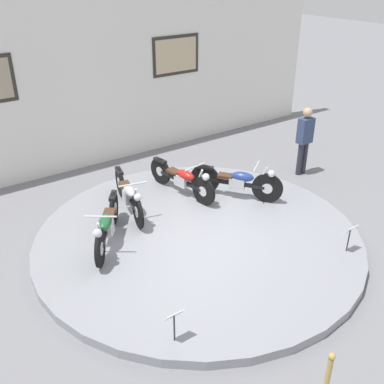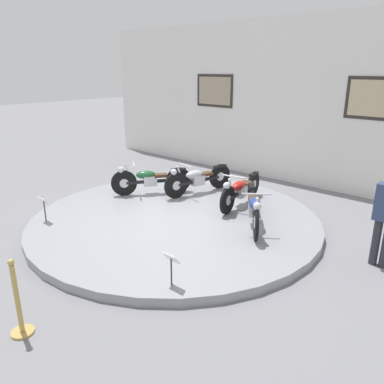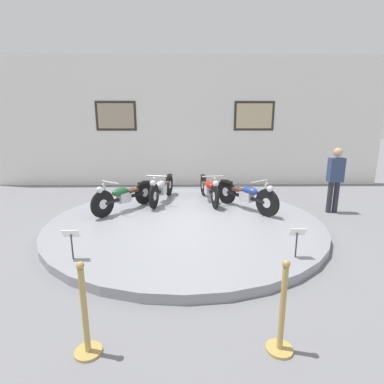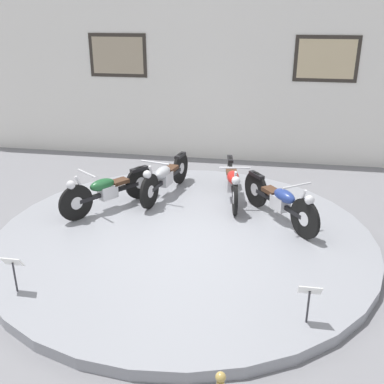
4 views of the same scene
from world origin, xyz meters
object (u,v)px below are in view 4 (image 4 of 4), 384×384
(motorcycle_red, at_px, (232,181))
(info_placard_front_centre, at_px, (309,295))
(motorcycle_blue, at_px, (280,200))
(info_placard_front_left, at_px, (13,266))
(motorcycle_green, at_px, (107,189))
(motorcycle_silver, at_px, (165,176))

(motorcycle_red, distance_m, info_placard_front_centre, 3.59)
(motorcycle_blue, distance_m, info_placard_front_left, 4.20)
(motorcycle_green, xyz_separation_m, info_placard_front_left, (-0.29, -2.61, -0.01))
(motorcycle_green, distance_m, motorcycle_blue, 3.00)
(info_placard_front_left, bearing_deg, info_placard_front_centre, 0.00)
(motorcycle_green, distance_m, motorcycle_red, 2.28)
(info_placard_front_centre, bearing_deg, motorcycle_green, 141.57)
(info_placard_front_left, relative_size, info_placard_front_centre, 1.00)
(motorcycle_green, height_order, info_placard_front_left, motorcycle_green)
(motorcycle_silver, xyz_separation_m, info_placard_front_centre, (2.43, -3.41, -0.02))
(motorcycle_red, bearing_deg, motorcycle_silver, 179.90)
(info_placard_front_centre, bearing_deg, motorcycle_silver, 125.55)
(motorcycle_silver, height_order, info_placard_front_centre, motorcycle_silver)
(info_placard_front_centre, bearing_deg, info_placard_front_left, 180.00)
(motorcycle_silver, distance_m, motorcycle_red, 1.28)
(motorcycle_silver, bearing_deg, info_placard_front_left, -108.68)
(motorcycle_blue, bearing_deg, motorcycle_red, 137.40)
(motorcycle_blue, relative_size, info_placard_front_left, 3.21)
(motorcycle_green, height_order, motorcycle_blue, motorcycle_blue)
(motorcycle_red, height_order, motorcycle_blue, motorcycle_blue)
(motorcycle_silver, relative_size, motorcycle_red, 1.00)
(info_placard_front_left, height_order, info_placard_front_centre, same)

